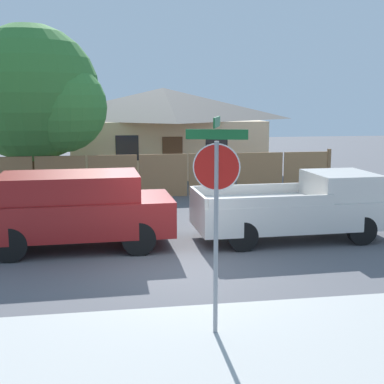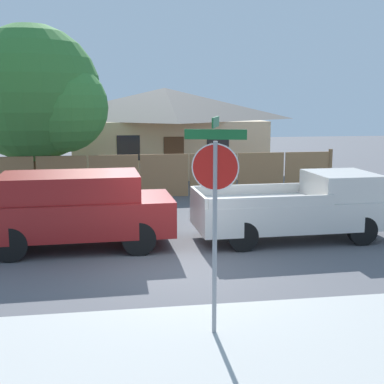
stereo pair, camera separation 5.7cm
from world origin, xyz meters
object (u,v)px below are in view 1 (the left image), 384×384
object	(u,v)px
house	(163,129)
stop_sign	(216,189)
oak_tree	(37,96)
red_suv	(74,208)
orange_pickup	(300,207)

from	to	relation	value
house	stop_sign	xyz separation A→B (m)	(-1.37, -19.26, 0.11)
oak_tree	stop_sign	bearing A→B (deg)	-72.94
house	oak_tree	bearing A→B (deg)	-131.41
house	red_suv	size ratio (longest dim) A/B	2.03
orange_pickup	stop_sign	bearing A→B (deg)	-123.82
stop_sign	orange_pickup	bearing A→B (deg)	75.15
oak_tree	red_suv	bearing A→B (deg)	-78.16
oak_tree	orange_pickup	bearing A→B (deg)	-46.54
house	red_suv	bearing A→B (deg)	-105.10
red_suv	stop_sign	bearing A→B (deg)	-67.12
stop_sign	red_suv	bearing A→B (deg)	131.85
oak_tree	stop_sign	xyz separation A→B (m)	(4.03, -13.13, -1.45)
oak_tree	stop_sign	distance (m)	13.81
stop_sign	oak_tree	bearing A→B (deg)	124.66
orange_pickup	stop_sign	world-z (taller)	stop_sign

